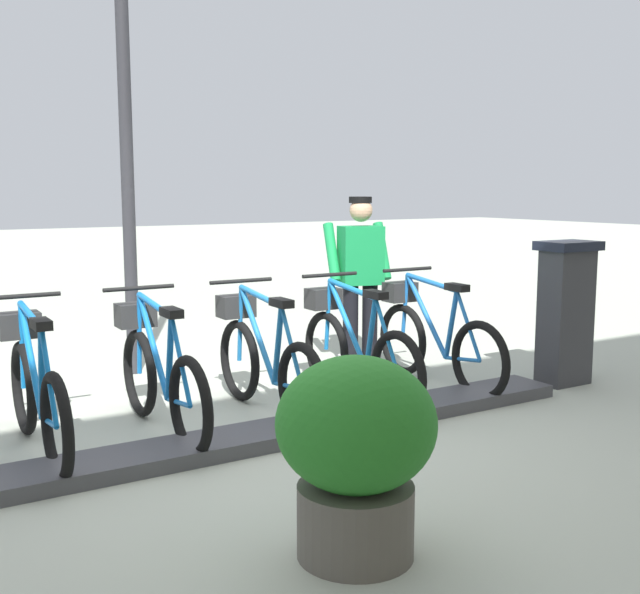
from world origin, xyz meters
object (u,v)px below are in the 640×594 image
bike_docked_0 (433,338)px  bike_docked_3 (159,373)px  bike_docked_1 (354,348)px  bike_docked_2 (264,360)px  bike_docked_4 (36,389)px  payment_kiosk (565,310)px  planter_bush (356,446)px  worker_near_rack (360,275)px  lamp_post (124,79)px

bike_docked_0 → bike_docked_3: 2.53m
bike_docked_0 → bike_docked_1: (0.00, 0.84, 0.00)m
bike_docked_2 → bike_docked_4: 1.69m
bike_docked_0 → bike_docked_2: (0.00, 1.69, 0.00)m
payment_kiosk → planter_bush: payment_kiosk is taller
bike_docked_3 → worker_near_rack: worker_near_rack is taller
bike_docked_1 → lamp_post: bearing=35.3°
lamp_post → bike_docked_1: bearing=-144.7°
bike_docked_0 → bike_docked_2: size_ratio=1.00×
worker_near_rack → planter_bush: bearing=145.3°
bike_docked_4 → lamp_post: 3.18m
bike_docked_3 → payment_kiosk: bearing=-99.1°
worker_near_rack → planter_bush: size_ratio=1.71×
bike_docked_4 → worker_near_rack: 3.37m
worker_near_rack → bike_docked_2: bearing=120.9°
bike_docked_1 → bike_docked_3: size_ratio=1.00×
bike_docked_0 → planter_bush: bearing=133.9°
bike_docked_3 → planter_bush: (-2.30, -0.14, 0.11)m
bike_docked_2 → bike_docked_1: bearing=-90.0°
bike_docked_2 → bike_docked_0: bearing=-90.0°
worker_near_rack → bike_docked_3: bearing=111.1°
worker_near_rack → payment_kiosk: bearing=-141.2°
bike_docked_0 → lamp_post: bearing=49.5°
bike_docked_2 → bike_docked_3: size_ratio=1.00×
bike_docked_4 → lamp_post: lamp_post is taller
planter_bush → payment_kiosk: bearing=-63.1°
lamp_post → bike_docked_2: bearing=-166.2°
payment_kiosk → bike_docked_1: (0.57, 1.87, -0.24)m
payment_kiosk → bike_docked_2: size_ratio=0.74×
planter_bush → bike_docked_3: bearing=3.6°
bike_docked_1 → bike_docked_3: same height
payment_kiosk → bike_docked_0: (0.57, 1.03, -0.24)m
bike_docked_1 → bike_docked_4: size_ratio=1.00×
worker_near_rack → bike_docked_1: bearing=143.4°
bike_docked_3 → bike_docked_4: 0.84m
payment_kiosk → lamp_post: size_ratio=0.31×
bike_docked_2 → lamp_post: lamp_post is taller
bike_docked_4 → worker_near_rack: size_ratio=1.04×
bike_docked_1 → bike_docked_3: 1.69m
lamp_post → planter_bush: lamp_post is taller
payment_kiosk → bike_docked_2: (0.57, 2.71, -0.24)m
payment_kiosk → planter_bush: 3.83m
bike_docked_3 → planter_bush: bearing=-176.4°
bike_docked_3 → bike_docked_1: bearing=-90.0°
bike_docked_4 → lamp_post: (1.82, -1.24, 2.29)m
bike_docked_0 → bike_docked_1: bearing=90.0°
bike_docked_4 → payment_kiosk: bearing=-97.4°
bike_docked_0 → bike_docked_4: bearing=90.0°
worker_near_rack → lamp_post: 2.83m
bike_docked_2 → lamp_post: bearing=13.8°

